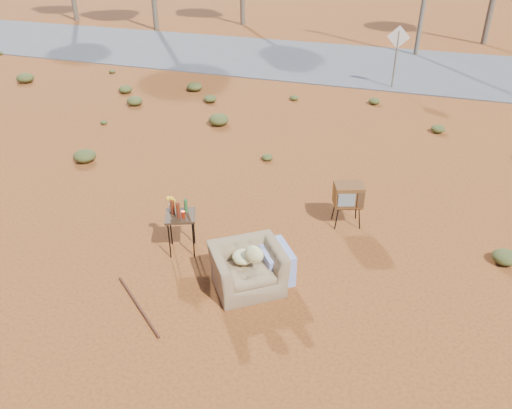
% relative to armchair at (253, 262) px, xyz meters
% --- Properties ---
extents(ground, '(140.00, 140.00, 0.00)m').
position_rel_armchair_xyz_m(ground, '(-0.45, 0.24, -0.46)').
color(ground, brown).
rests_on(ground, ground).
extents(highway, '(140.00, 7.00, 0.04)m').
position_rel_armchair_xyz_m(highway, '(-0.45, 15.24, -0.44)').
color(highway, '#565659').
rests_on(highway, ground).
extents(armchair, '(1.45, 1.48, 0.99)m').
position_rel_armchair_xyz_m(armchair, '(0.00, 0.00, 0.00)').
color(armchair, olive).
rests_on(armchair, ground).
extents(tv_unit, '(0.67, 0.60, 0.89)m').
position_rel_armchair_xyz_m(tv_unit, '(1.13, 2.42, 0.19)').
color(tv_unit, black).
rests_on(tv_unit, ground).
extents(side_table, '(0.70, 0.70, 1.07)m').
position_rel_armchair_xyz_m(side_table, '(-1.60, 0.53, 0.32)').
color(side_table, '#382414').
rests_on(side_table, ground).
extents(rusty_bar, '(1.33, 1.05, 0.04)m').
position_rel_armchair_xyz_m(rusty_bar, '(-1.54, -1.13, -0.44)').
color(rusty_bar, '#4B1E14').
rests_on(rusty_bar, ground).
extents(road_sign, '(0.78, 0.06, 2.19)m').
position_rel_armchair_xyz_m(road_sign, '(1.05, 12.24, 1.04)').
color(road_sign, brown).
rests_on(road_sign, ground).
extents(scrub_patch, '(17.49, 8.07, 0.33)m').
position_rel_armchair_xyz_m(scrub_patch, '(-1.28, 4.65, -0.32)').
color(scrub_patch, '#444920').
rests_on(scrub_patch, ground).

